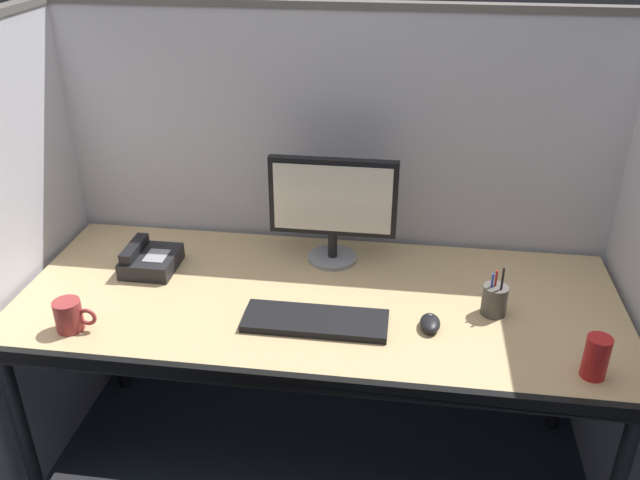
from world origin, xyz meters
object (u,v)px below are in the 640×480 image
(computer_mouse, at_px, (430,323))
(pen_cup, at_px, (495,300))
(monitor_center, at_px, (333,204))
(desk, at_px, (317,313))
(coffee_mug, at_px, (70,315))
(keyboard_main, at_px, (315,321))
(desk_phone, at_px, (150,260))
(soda_can, at_px, (596,357))

(computer_mouse, xyz_separation_m, pen_cup, (0.19, 0.10, 0.03))
(monitor_center, xyz_separation_m, pen_cup, (0.53, -0.26, -0.17))
(computer_mouse, bearing_deg, pen_cup, 28.53)
(desk, relative_size, coffee_mug, 15.08)
(monitor_center, relative_size, keyboard_main, 1.00)
(keyboard_main, bearing_deg, coffee_mug, -170.03)
(desk_phone, bearing_deg, soda_can, -15.49)
(desk_phone, xyz_separation_m, pen_cup, (1.13, -0.12, 0.02))
(soda_can, bearing_deg, monitor_center, 145.39)
(desk_phone, distance_m, pen_cup, 1.14)
(monitor_center, relative_size, desk_phone, 2.26)
(desk_phone, relative_size, coffee_mug, 1.51)
(pen_cup, xyz_separation_m, soda_can, (0.23, -0.26, 0.01))
(desk, distance_m, monitor_center, 0.37)
(desk, bearing_deg, computer_mouse, -16.80)
(keyboard_main, xyz_separation_m, pen_cup, (0.53, 0.13, 0.04))
(keyboard_main, relative_size, coffee_mug, 3.41)
(monitor_center, relative_size, coffee_mug, 3.41)
(desk, relative_size, soda_can, 15.57)
(computer_mouse, bearing_deg, desk, 163.20)
(keyboard_main, relative_size, computer_mouse, 4.48)
(keyboard_main, bearing_deg, computer_mouse, 4.46)
(computer_mouse, distance_m, soda_can, 0.46)
(desk_phone, distance_m, soda_can, 1.42)
(keyboard_main, distance_m, soda_can, 0.78)
(pen_cup, bearing_deg, monitor_center, 153.54)
(keyboard_main, distance_m, pen_cup, 0.55)
(soda_can, bearing_deg, computer_mouse, 159.49)
(pen_cup, relative_size, soda_can, 1.37)
(coffee_mug, relative_size, soda_can, 1.03)
(computer_mouse, bearing_deg, soda_can, -20.51)
(desk, bearing_deg, soda_can, -18.86)
(computer_mouse, xyz_separation_m, desk_phone, (-0.94, 0.22, 0.02))
(desk, height_order, monitor_center, monitor_center)
(monitor_center, bearing_deg, coffee_mug, -143.92)
(desk_phone, bearing_deg, keyboard_main, -22.13)
(desk, distance_m, soda_can, 0.83)
(monitor_center, distance_m, pen_cup, 0.61)
(computer_mouse, bearing_deg, keyboard_main, -175.54)
(monitor_center, bearing_deg, desk_phone, -166.49)
(desk, height_order, soda_can, soda_can)
(desk, distance_m, desk_phone, 0.61)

